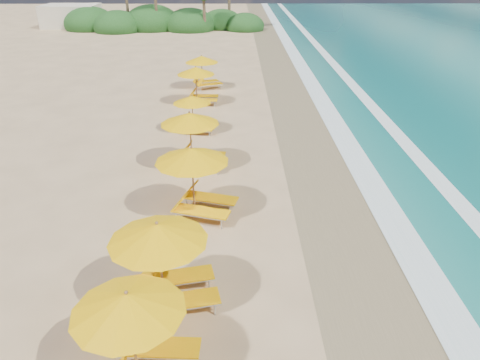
% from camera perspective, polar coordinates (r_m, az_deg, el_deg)
% --- Properties ---
extents(ground, '(160.00, 160.00, 0.00)m').
position_cam_1_polar(ground, '(16.83, -0.00, -3.65)').
color(ground, tan).
rests_on(ground, ground).
extents(wet_sand, '(4.00, 160.00, 0.01)m').
position_cam_1_polar(wet_sand, '(17.32, 13.37, -3.47)').
color(wet_sand, '#897752').
rests_on(wet_sand, ground).
extents(surf_foam, '(4.00, 160.00, 0.01)m').
position_cam_1_polar(surf_foam, '(18.15, 21.70, -3.22)').
color(surf_foam, white).
rests_on(surf_foam, ground).
extents(station_2, '(2.73, 2.54, 2.47)m').
position_cam_1_polar(station_2, '(10.24, -12.67, -18.38)').
color(station_2, olive).
rests_on(station_2, ground).
extents(station_3, '(3.19, 3.06, 2.62)m').
position_cam_1_polar(station_3, '(11.95, -9.25, -9.87)').
color(station_3, olive).
rests_on(station_3, ground).
extents(station_4, '(3.34, 3.25, 2.66)m').
position_cam_1_polar(station_4, '(15.87, -5.41, 0.35)').
color(station_4, olive).
rests_on(station_4, ground).
extents(station_5, '(3.00, 2.82, 2.61)m').
position_cam_1_polar(station_5, '(19.66, -5.80, 5.61)').
color(station_5, olive).
rests_on(station_5, ground).
extents(station_6, '(2.43, 2.31, 2.05)m').
position_cam_1_polar(station_6, '(23.95, -5.76, 8.76)').
color(station_6, olive).
rests_on(station_6, ground).
extents(station_7, '(2.64, 2.45, 2.42)m').
position_cam_1_polar(station_7, '(28.86, -5.27, 12.35)').
color(station_7, olive).
rests_on(station_7, ground).
extents(station_8, '(3.06, 3.01, 2.37)m').
position_cam_1_polar(station_8, '(32.48, -4.60, 13.97)').
color(station_8, olive).
rests_on(station_8, ground).
extents(treeline, '(25.80, 8.80, 9.74)m').
position_cam_1_polar(treeline, '(61.27, -10.30, 19.43)').
color(treeline, '#163D14').
rests_on(treeline, ground).
extents(beach_building, '(7.00, 5.00, 2.80)m').
position_cam_1_polar(beach_building, '(66.60, -20.87, 19.13)').
color(beach_building, beige).
rests_on(beach_building, ground).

